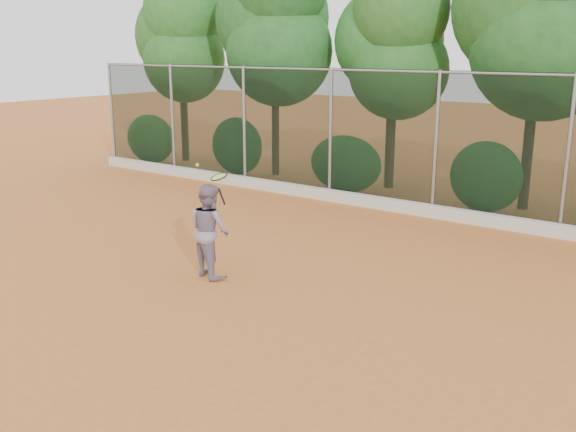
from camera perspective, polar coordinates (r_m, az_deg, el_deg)
The scene contains 7 objects.
ground at distance 10.48m, azimuth -3.27°, elevation -7.75°, with size 80.00×80.00×0.00m, color #C76D2F.
concrete_curb at distance 16.02m, azimuth 12.42°, elevation 0.47°, with size 24.00×0.20×0.30m, color beige.
tennis_player at distance 11.52m, azimuth -6.97°, elevation -1.28°, with size 0.82×0.64×1.69m, color gray.
chainlink_fence at distance 15.86m, azimuth 13.03°, elevation 6.59°, with size 24.09×0.09×3.50m.
foliage_backdrop at distance 17.76m, azimuth 14.50°, elevation 15.58°, with size 23.70×3.63×7.55m.
tennis_racket at distance 10.90m, azimuth -6.14°, elevation 3.28°, with size 0.39×0.39×0.57m.
tennis_ball_in_flight at distance 12.25m, azimuth -8.07°, elevation 4.52°, with size 0.06×0.06×0.06m.
Camera 1 is at (6.20, -7.44, 4.01)m, focal length 40.00 mm.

